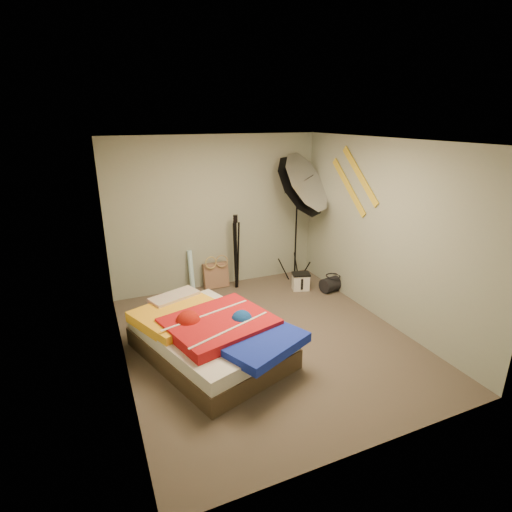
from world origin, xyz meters
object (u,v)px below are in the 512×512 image
tote_bag (216,275)px  duffel_bag (332,284)px  camera_tripod (236,247)px  photo_umbrella (300,187)px  wrapping_roll (191,271)px  camera_case (301,282)px  bed (210,336)px

tote_bag → duffel_bag: 1.97m
duffel_bag → camera_tripod: size_ratio=0.32×
photo_umbrella → tote_bag: bearing=164.0°
duffel_bag → wrapping_roll: bearing=146.7°
camera_case → camera_tripod: size_ratio=0.21×
camera_case → bed: bearing=-129.9°
tote_bag → wrapping_roll: (-0.42, 0.00, 0.14)m
wrapping_roll → tote_bag: bearing=0.0°
tote_bag → wrapping_roll: bearing=-179.6°
wrapping_roll → bed: size_ratio=0.32×
bed → camera_tripod: (1.01, 1.81, 0.45)m
tote_bag → bed: size_ratio=0.19×
wrapping_roll → camera_tripod: camera_tripod is taller
camera_case → bed: 2.36m
wrapping_roll → camera_case: 1.83m
tote_bag → duffel_bag: bearing=-27.6°
bed → camera_tripod: camera_tripod is taller
tote_bag → camera_tripod: bearing=-26.0°
duffel_bag → camera_tripod: bearing=141.5°
duffel_bag → bed: bed is taller
wrapping_roll → camera_tripod: (0.73, -0.16, 0.38)m
tote_bag → duffel_bag: tote_bag is taller
tote_bag → camera_case: bearing=-27.4°
tote_bag → camera_case: size_ratio=1.57×
camera_case → photo_umbrella: (0.07, 0.28, 1.54)m
camera_case → duffel_bag: size_ratio=0.67×
photo_umbrella → camera_tripod: size_ratio=1.85×
camera_case → duffel_bag: camera_case is taller
camera_case → camera_tripod: camera_tripod is taller
tote_bag → photo_umbrella: size_ratio=0.18×
bed → photo_umbrella: size_ratio=0.94×
tote_bag → photo_umbrella: 2.03m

